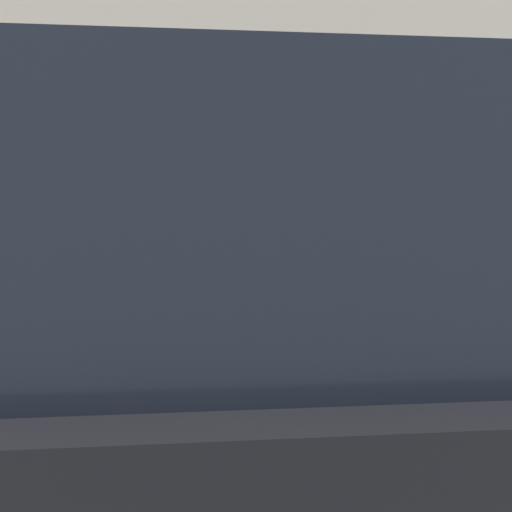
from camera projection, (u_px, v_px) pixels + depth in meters
name	position (u px, v px, depth m)	size (l,w,h in m)	color
sidewalk	(176.00, 360.00, 4.32)	(24.00, 2.80, 0.11)	#ADAAA3
building_facade	(180.00, 82.00, 7.20)	(24.00, 0.30, 6.36)	beige
parking_meter	(256.00, 233.00, 3.09)	(0.19, 0.12, 1.60)	gray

